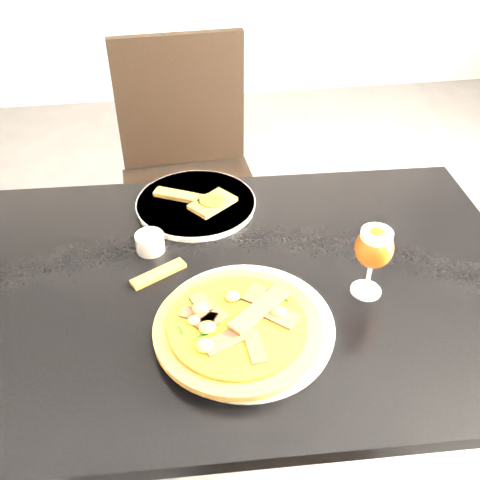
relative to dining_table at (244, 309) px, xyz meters
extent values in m
cube|color=black|center=(0.00, 0.00, 0.08)|extent=(1.24, 0.86, 0.03)
cylinder|color=black|center=(-0.52, 0.36, -0.30)|extent=(0.05, 0.05, 0.72)
cylinder|color=black|center=(0.56, 0.31, -0.30)|extent=(0.05, 0.05, 0.72)
cube|color=black|center=(-0.07, 0.69, -0.18)|extent=(0.48, 0.48, 0.04)
cylinder|color=black|center=(-0.24, 0.50, -0.43)|extent=(0.04, 0.04, 0.46)
cylinder|color=black|center=(0.13, 0.52, -0.43)|extent=(0.04, 0.04, 0.46)
cylinder|color=black|center=(-0.26, 0.86, -0.43)|extent=(0.04, 0.04, 0.46)
cylinder|color=black|center=(0.11, 0.89, -0.43)|extent=(0.04, 0.04, 0.46)
cube|color=black|center=(-0.08, 0.90, 0.09)|extent=(0.43, 0.06, 0.45)
cylinder|color=white|center=(-0.02, -0.14, 0.10)|extent=(0.34, 0.34, 0.02)
cylinder|color=#995D25|center=(-0.04, -0.15, 0.11)|extent=(0.31, 0.31, 0.01)
cylinder|color=#B5540F|center=(-0.04, -0.15, 0.12)|extent=(0.25, 0.25, 0.01)
cube|color=#45271E|center=(0.00, -0.15, 0.13)|extent=(0.06, 0.03, 0.00)
cube|color=#45271E|center=(0.00, -0.11, 0.13)|extent=(0.06, 0.07, 0.00)
cube|color=#45271E|center=(-0.05, -0.08, 0.13)|extent=(0.04, 0.07, 0.00)
cube|color=#45271E|center=(-0.07, -0.14, 0.13)|extent=(0.07, 0.05, 0.00)
cube|color=#45271E|center=(-0.09, -0.18, 0.13)|extent=(0.07, 0.05, 0.00)
cube|color=#45271E|center=(-0.05, -0.23, 0.13)|extent=(0.04, 0.07, 0.00)
cube|color=#45271E|center=(-0.01, -0.18, 0.13)|extent=(0.06, 0.07, 0.00)
ellipsoid|color=gold|center=(-0.02, -0.14, 0.13)|extent=(0.03, 0.03, 0.01)
ellipsoid|color=gold|center=(-0.02, -0.08, 0.13)|extent=(0.03, 0.03, 0.01)
ellipsoid|color=gold|center=(-0.05, -0.14, 0.13)|extent=(0.03, 0.03, 0.01)
ellipsoid|color=gold|center=(-0.11, -0.16, 0.13)|extent=(0.03, 0.03, 0.01)
ellipsoid|color=gold|center=(-0.05, -0.17, 0.13)|extent=(0.03, 0.03, 0.01)
ellipsoid|color=gold|center=(-0.01, -0.23, 0.13)|extent=(0.03, 0.03, 0.01)
ellipsoid|color=gold|center=(-0.02, -0.16, 0.13)|extent=(0.03, 0.03, 0.01)
cube|color=#0D490E|center=(-0.03, -0.14, 0.13)|extent=(0.01, 0.02, 0.00)
cube|color=#0D490E|center=(-0.05, -0.11, 0.13)|extent=(0.01, 0.02, 0.00)
cube|color=#0D490E|center=(-0.10, -0.10, 0.13)|extent=(0.02, 0.02, 0.00)
cube|color=#0D490E|center=(-0.07, -0.15, 0.13)|extent=(0.02, 0.00, 0.00)
cube|color=#0D490E|center=(-0.09, -0.19, 0.13)|extent=(0.02, 0.01, 0.00)
cube|color=#0D490E|center=(-0.04, -0.17, 0.13)|extent=(0.01, 0.02, 0.00)
cube|color=#0D490E|center=(-0.02, -0.20, 0.13)|extent=(0.01, 0.02, 0.00)
cube|color=#0D490E|center=(0.03, -0.21, 0.13)|extent=(0.02, 0.02, 0.00)
cube|color=#0D490E|center=(0.00, -0.16, 0.13)|extent=(0.02, 0.00, 0.00)
cube|color=#0D490E|center=(0.02, -0.12, 0.13)|extent=(0.02, 0.01, 0.00)
cube|color=#995D25|center=(0.00, -0.12, 0.13)|extent=(0.13, 0.12, 0.01)
cylinder|color=white|center=(-0.08, 0.28, 0.10)|extent=(0.30, 0.30, 0.02)
cube|color=#995D25|center=(-0.11, 0.30, 0.11)|extent=(0.13, 0.09, 0.01)
cube|color=#995D25|center=(-0.04, 0.26, 0.11)|extent=(0.13, 0.12, 0.01)
cylinder|color=#B5540F|center=(-0.04, 0.26, 0.12)|extent=(0.06, 0.06, 0.00)
cube|color=#995D25|center=(-0.18, 0.04, 0.10)|extent=(0.12, 0.08, 0.01)
cylinder|color=silver|center=(-0.19, 0.12, 0.11)|extent=(0.06, 0.06, 0.04)
cylinder|color=gold|center=(-0.19, 0.12, 0.13)|extent=(0.05, 0.05, 0.01)
cylinder|color=silver|center=(0.24, -0.07, 0.09)|extent=(0.06, 0.06, 0.00)
cylinder|color=silver|center=(0.24, -0.07, 0.13)|extent=(0.01, 0.01, 0.07)
ellipsoid|color=#8D3B0D|center=(0.24, -0.07, 0.20)|extent=(0.07, 0.07, 0.09)
cylinder|color=silver|center=(0.24, -0.07, 0.24)|extent=(0.06, 0.06, 0.01)
camera|label=1|loc=(-0.13, -0.81, 0.85)|focal=40.00mm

